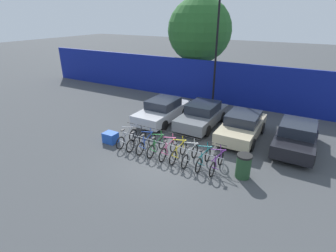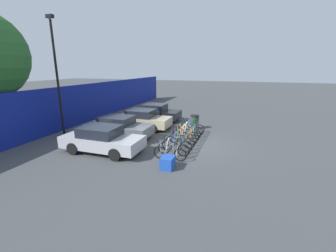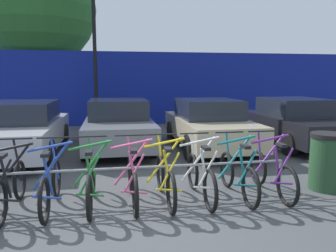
{
  "view_description": "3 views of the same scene",
  "coord_description": "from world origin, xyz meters",
  "px_view_note": "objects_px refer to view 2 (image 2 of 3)",
  "views": [
    {
      "loc": [
        5.3,
        -8.9,
        6.27
      ],
      "look_at": [
        -0.63,
        1.45,
        1.12
      ],
      "focal_mm": 28.0,
      "sensor_mm": 36.0,
      "label": 1
    },
    {
      "loc": [
        -12.25,
        -2.7,
        4.45
      ],
      "look_at": [
        0.04,
        1.5,
        0.99
      ],
      "focal_mm": 24.0,
      "sensor_mm": 36.0,
      "label": 2
    },
    {
      "loc": [
        -0.41,
        -4.53,
        2.02
      ],
      "look_at": [
        0.83,
        2.43,
        0.96
      ],
      "focal_mm": 35.0,
      "sensor_mm": 36.0,
      "label": 3
    }
  ],
  "objects_px": {
    "bicycle_green": "(180,141)",
    "car_black": "(155,112)",
    "cargo_crate": "(168,163)",
    "bicycle_silver": "(170,153)",
    "car_silver": "(102,139)",
    "bicycle_teal": "(190,130)",
    "lamp_post": "(57,73)",
    "bicycle_purple": "(192,128)",
    "car_grey": "(118,127)",
    "bicycle_yellow": "(185,135)",
    "bicycle_pink": "(183,138)",
    "car_beige": "(142,119)",
    "bicycle_blue": "(177,145)",
    "trash_bin": "(195,122)",
    "bicycle_black": "(174,148)",
    "bicycle_white": "(188,133)",
    "bike_rack": "(180,136)"
  },
  "relations": [
    {
      "from": "car_silver",
      "to": "bicycle_white",
      "type": "bearing_deg",
      "value": -45.62
    },
    {
      "from": "bicycle_blue",
      "to": "trash_bin",
      "type": "height_order",
      "value": "bicycle_blue"
    },
    {
      "from": "bicycle_black",
      "to": "car_silver",
      "type": "relative_size",
      "value": 0.4
    },
    {
      "from": "bicycle_pink",
      "to": "car_grey",
      "type": "height_order",
      "value": "car_grey"
    },
    {
      "from": "bicycle_pink",
      "to": "bicycle_purple",
      "type": "xyz_separation_m",
      "value": [
        2.39,
        0.0,
        0.0
      ]
    },
    {
      "from": "bicycle_green",
      "to": "bicycle_white",
      "type": "distance_m",
      "value": 1.77
    },
    {
      "from": "lamp_post",
      "to": "trash_bin",
      "type": "height_order",
      "value": "lamp_post"
    },
    {
      "from": "bike_rack",
      "to": "bicycle_black",
      "type": "height_order",
      "value": "bicycle_black"
    },
    {
      "from": "bicycle_blue",
      "to": "bicycle_green",
      "type": "xyz_separation_m",
      "value": [
        0.6,
        0.0,
        0.0
      ]
    },
    {
      "from": "trash_bin",
      "to": "bicycle_white",
      "type": "bearing_deg",
      "value": -178.25
    },
    {
      "from": "bicycle_green",
      "to": "car_black",
      "type": "relative_size",
      "value": 0.42
    },
    {
      "from": "bicycle_teal",
      "to": "car_silver",
      "type": "relative_size",
      "value": 0.4
    },
    {
      "from": "bicycle_teal",
      "to": "bicycle_pink",
      "type": "bearing_deg",
      "value": 177.27
    },
    {
      "from": "car_grey",
      "to": "car_black",
      "type": "relative_size",
      "value": 1.05
    },
    {
      "from": "car_silver",
      "to": "lamp_post",
      "type": "height_order",
      "value": "lamp_post"
    },
    {
      "from": "bicycle_teal",
      "to": "cargo_crate",
      "type": "relative_size",
      "value": 2.44
    },
    {
      "from": "bicycle_yellow",
      "to": "car_beige",
      "type": "relative_size",
      "value": 0.42
    },
    {
      "from": "bicycle_white",
      "to": "car_beige",
      "type": "bearing_deg",
      "value": 74.27
    },
    {
      "from": "bicycle_white",
      "to": "car_grey",
      "type": "distance_m",
      "value": 4.45
    },
    {
      "from": "bicycle_pink",
      "to": "trash_bin",
      "type": "relative_size",
      "value": 1.66
    },
    {
      "from": "bicycle_yellow",
      "to": "car_beige",
      "type": "bearing_deg",
      "value": 66.33
    },
    {
      "from": "bicycle_silver",
      "to": "bicycle_white",
      "type": "xyz_separation_m",
      "value": [
        3.58,
        0.0,
        0.0
      ]
    },
    {
      "from": "car_silver",
      "to": "cargo_crate",
      "type": "height_order",
      "value": "car_silver"
    },
    {
      "from": "bicycle_purple",
      "to": "car_black",
      "type": "distance_m",
      "value": 4.67
    },
    {
      "from": "bicycle_blue",
      "to": "trash_bin",
      "type": "bearing_deg",
      "value": 3.7
    },
    {
      "from": "bicycle_yellow",
      "to": "car_grey",
      "type": "bearing_deg",
      "value": 101.4
    },
    {
      "from": "bicycle_teal",
      "to": "trash_bin",
      "type": "height_order",
      "value": "bicycle_teal"
    },
    {
      "from": "bicycle_teal",
      "to": "lamp_post",
      "type": "xyz_separation_m",
      "value": [
        -2.61,
        7.97,
        3.68
      ]
    },
    {
      "from": "bike_rack",
      "to": "bicycle_yellow",
      "type": "bearing_deg",
      "value": -14.82
    },
    {
      "from": "car_black",
      "to": "bike_rack",
      "type": "bearing_deg",
      "value": -144.62
    },
    {
      "from": "bicycle_silver",
      "to": "bicycle_yellow",
      "type": "relative_size",
      "value": 1.0
    },
    {
      "from": "bicycle_teal",
      "to": "bicycle_green",
      "type": "bearing_deg",
      "value": 177.27
    },
    {
      "from": "bicycle_pink",
      "to": "bicycle_white",
      "type": "height_order",
      "value": "same"
    },
    {
      "from": "trash_bin",
      "to": "bicycle_purple",
      "type": "bearing_deg",
      "value": -176.27
    },
    {
      "from": "bike_rack",
      "to": "bicycle_white",
      "type": "bearing_deg",
      "value": -7.32
    },
    {
      "from": "bicycle_silver",
      "to": "trash_bin",
      "type": "distance_m",
      "value": 5.96
    },
    {
      "from": "bicycle_yellow",
      "to": "car_grey",
      "type": "height_order",
      "value": "car_grey"
    },
    {
      "from": "bicycle_white",
      "to": "cargo_crate",
      "type": "bearing_deg",
      "value": -174.05
    },
    {
      "from": "trash_bin",
      "to": "bicycle_black",
      "type": "bearing_deg",
      "value": -179.22
    },
    {
      "from": "cargo_crate",
      "to": "bicycle_silver",
      "type": "bearing_deg",
      "value": 12.8
    },
    {
      "from": "bicycle_purple",
      "to": "car_grey",
      "type": "height_order",
      "value": "car_grey"
    },
    {
      "from": "bicycle_teal",
      "to": "car_beige",
      "type": "distance_m",
      "value": 3.84
    },
    {
      "from": "car_grey",
      "to": "trash_bin",
      "type": "bearing_deg",
      "value": -49.38
    },
    {
      "from": "car_silver",
      "to": "car_beige",
      "type": "xyz_separation_m",
      "value": [
        4.98,
        0.0,
        -0.0
      ]
    },
    {
      "from": "bicycle_pink",
      "to": "car_black",
      "type": "height_order",
      "value": "car_black"
    },
    {
      "from": "bicycle_black",
      "to": "bicycle_yellow",
      "type": "bearing_deg",
      "value": -1.38
    },
    {
      "from": "bicycle_silver",
      "to": "car_beige",
      "type": "relative_size",
      "value": 0.42
    },
    {
      "from": "bicycle_blue",
      "to": "bicycle_teal",
      "type": "distance_m",
      "value": 3.02
    },
    {
      "from": "car_grey",
      "to": "bicycle_green",
      "type": "bearing_deg",
      "value": -97.32
    },
    {
      "from": "bicycle_green",
      "to": "car_beige",
      "type": "distance_m",
      "value": 4.87
    }
  ]
}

